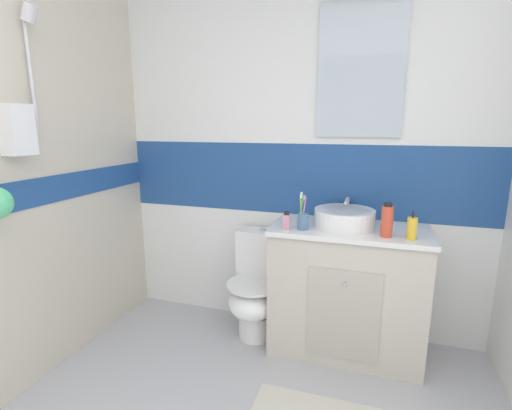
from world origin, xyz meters
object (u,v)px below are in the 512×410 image
Objects in this scene: toilet at (257,288)px; sink_basin at (344,217)px; soap_dispenser at (412,228)px; perfume_flask_small at (287,221)px; toothbrush_cup at (303,219)px; mouthwash_bottle at (387,221)px.

sink_basin is at bearing 0.17° from toilet.
soap_dispenser is 0.71m from perfume_flask_small.
sink_basin is 1.81× the size of toothbrush_cup.
perfume_flask_small reaches higher than toilet.
soap_dispenser is at bearing -8.63° from toilet.
toothbrush_cup is 0.62m from soap_dispenser.
mouthwash_bottle is (0.58, 0.02, 0.04)m from perfume_flask_small.
toilet is 1.02m from mouthwash_bottle.
mouthwash_bottle reaches higher than soap_dispenser.
soap_dispenser is at bearing -2.96° from mouthwash_bottle.
mouthwash_bottle is at bearing 2.38° from perfume_flask_small.
toilet is (-0.57, -0.00, -0.56)m from sink_basin.
toothbrush_cup is 1.16× the size of mouthwash_bottle.
mouthwash_bottle reaches higher than sink_basin.
toilet is at bearing 170.46° from mouthwash_bottle.
mouthwash_bottle is (0.82, -0.14, 0.59)m from toilet.
perfume_flask_small is 0.56× the size of mouthwash_bottle.
sink_basin is at bearing 26.18° from perfume_flask_small.
toothbrush_cup reaches higher than toilet.
soap_dispenser reaches higher than perfume_flask_small.
soap_dispenser is 0.83× the size of mouthwash_bottle.
mouthwash_bottle is at bearing -9.54° from toilet.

